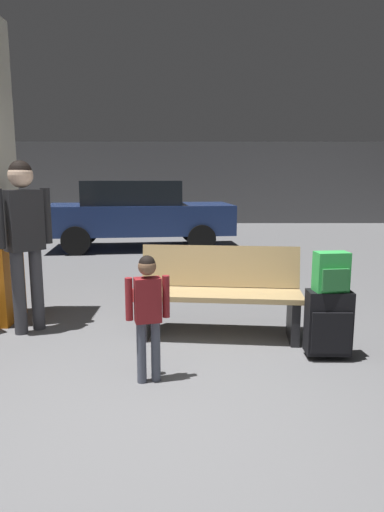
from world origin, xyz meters
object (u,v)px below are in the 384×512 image
object	(u,v)px
bench	(219,293)
adult	(24,228)
suitcase	(328,323)
child	(148,305)
backpack_bright	(331,272)
parked_car_far	(138,212)

from	to	relation	value
bench	adult	bearing A→B (deg)	176.16
suitcase	child	size ratio (longest dim) A/B	0.61
bench	backpack_bright	size ratio (longest dim) A/B	4.84
adult	bench	bearing A→B (deg)	-3.84
bench	backpack_bright	world-z (taller)	backpack_bright
bench	parked_car_far	world-z (taller)	parked_car_far
bench	adult	size ratio (longest dim) A/B	0.95
adult	child	bearing A→B (deg)	-40.91
suitcase	parked_car_far	world-z (taller)	parked_car_far
adult	parked_car_far	world-z (taller)	adult
child	parked_car_far	xyz separation A→B (m)	(-0.85, 6.69, 0.19)
bench	backpack_bright	distance (m)	1.13
suitcase	parked_car_far	xyz separation A→B (m)	(-2.38, 6.24, 0.48)
backpack_bright	adult	xyz separation A→B (m)	(-2.86, 0.71, 0.30)
backpack_bright	parked_car_far	distance (m)	6.68
bench	suitcase	size ratio (longest dim) A/B	2.72
bench	child	xyz separation A→B (m)	(-0.61, -1.02, 0.17)
adult	backpack_bright	bearing A→B (deg)	-13.89
backpack_bright	parked_car_far	size ratio (longest dim) A/B	0.08
bench	parked_car_far	xyz separation A→B (m)	(-1.47, 5.67, 0.36)
suitcase	parked_car_far	bearing A→B (deg)	110.86
backpack_bright	child	xyz separation A→B (m)	(-1.53, -0.45, -0.16)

